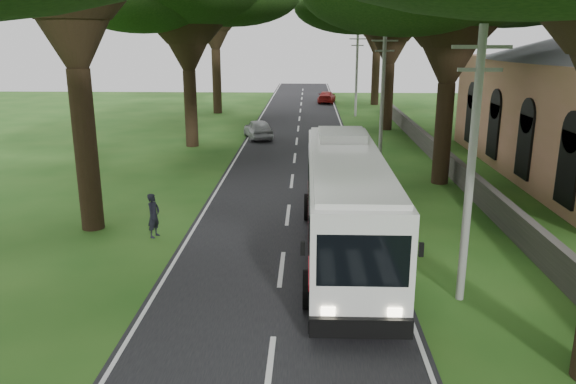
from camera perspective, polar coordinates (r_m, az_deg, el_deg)
road at (r=35.54m, az=0.64°, el=3.11°), size 8.00×120.00×0.04m
property_wall at (r=35.37m, az=15.37°, el=3.47°), size 0.35×50.00×1.20m
pole_near at (r=16.73m, az=18.13°, el=2.71°), size 1.60×0.24×8.00m
pole_mid at (r=36.16m, az=9.58°, el=9.81°), size 1.60×0.24×8.00m
pole_far at (r=55.99m, az=6.99°, el=11.88°), size 1.60×0.24×8.00m
coach_bus at (r=20.06m, az=5.88°, el=-0.97°), size 3.01×12.60×3.71m
distant_car_a at (r=43.60m, az=-3.04°, el=6.43°), size 2.88×4.65×1.48m
distant_car_c at (r=67.52m, az=3.95°, el=9.61°), size 2.41×4.80×1.34m
pedestrian at (r=22.66m, az=-13.49°, el=-2.33°), size 0.59×0.74×1.77m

